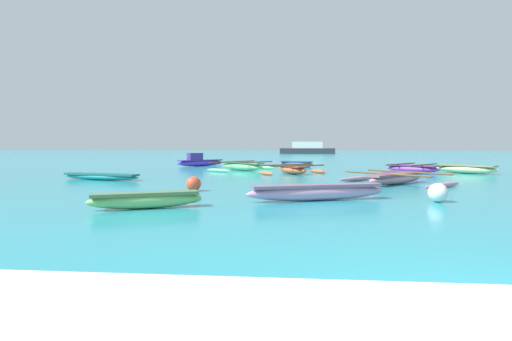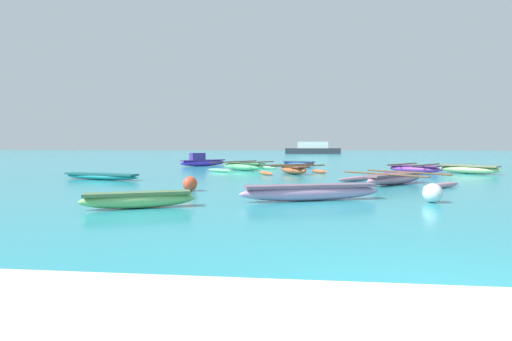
# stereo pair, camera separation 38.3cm
# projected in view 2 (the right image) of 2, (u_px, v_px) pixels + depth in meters

# --- Properties ---
(moored_boat_0) EXTENTS (4.04, 4.50, 0.55)m
(moored_boat_0) POSITION_uv_depth(u_px,v_px,m) (243.00, 166.00, 24.53)
(moored_boat_0) COLOR #7ADC8C
(moored_boat_0) RESTS_ON ground_plane
(moored_boat_1) EXTENTS (2.87, 2.77, 0.48)m
(moored_boat_1) POSITION_uv_depth(u_px,v_px,m) (469.00, 169.00, 21.72)
(moored_boat_1) COLOR #C5D58E
(moored_boat_1) RESTS_ON ground_plane
(moored_boat_2) EXTENTS (4.54, 4.56, 0.48)m
(moored_boat_2) POSITION_uv_depth(u_px,v_px,m) (395.00, 179.00, 15.76)
(moored_boat_2) COLOR #CD869B
(moored_boat_2) RESTS_ON ground_plane
(moored_boat_3) EXTENTS (3.79, 3.12, 0.51)m
(moored_boat_3) POSITION_uv_depth(u_px,v_px,m) (293.00, 170.00, 21.44)
(moored_boat_3) COLOR #D36339
(moored_boat_3) RESTS_ON ground_plane
(moored_boat_4) EXTENTS (3.89, 4.19, 0.51)m
(moored_boat_4) POSITION_uv_depth(u_px,v_px,m) (414.00, 169.00, 22.35)
(moored_boat_4) COLOR purple
(moored_boat_4) RESTS_ON ground_plane
(moored_boat_5) EXTENTS (2.62, 1.82, 0.35)m
(moored_boat_5) POSITION_uv_depth(u_px,v_px,m) (299.00, 163.00, 29.89)
(moored_boat_5) COLOR #2C569D
(moored_boat_5) RESTS_ON ground_plane
(moored_boat_6) EXTENTS (4.04, 1.59, 0.29)m
(moored_boat_6) POSITION_uv_depth(u_px,v_px,m) (101.00, 176.00, 17.94)
(moored_boat_6) COLOR teal
(moored_boat_6) RESTS_ON ground_plane
(moored_boat_7) EXTENTS (2.71, 1.51, 0.40)m
(moored_boat_7) POSITION_uv_depth(u_px,v_px,m) (138.00, 199.00, 9.79)
(moored_boat_7) COLOR #82BF6B
(moored_boat_7) RESTS_ON ground_plane
(moored_boat_8) EXTENTS (3.18, 3.13, 0.98)m
(moored_boat_8) POSITION_uv_depth(u_px,v_px,m) (202.00, 161.00, 29.65)
(moored_boat_8) COLOR #6539DE
(moored_boat_8) RESTS_ON ground_plane
(moored_boat_9) EXTENTS (4.02, 1.79, 0.45)m
(moored_boat_9) POSITION_uv_depth(u_px,v_px,m) (311.00, 192.00, 11.13)
(moored_boat_9) COLOR #CC90BB
(moored_boat_9) RESTS_ON ground_plane
(mooring_buoy_0) EXTENTS (0.52, 0.52, 0.52)m
(mooring_buoy_0) POSITION_uv_depth(u_px,v_px,m) (433.00, 193.00, 10.75)
(mooring_buoy_0) COLOR white
(mooring_buoy_0) RESTS_ON ground_plane
(mooring_buoy_1) EXTENTS (0.50, 0.50, 0.50)m
(mooring_buoy_1) POSITION_uv_depth(u_px,v_px,m) (190.00, 184.00, 13.48)
(mooring_buoy_1) COLOR #E54C2D
(mooring_buoy_1) RESTS_ON ground_plane
(distant_ferry) EXTENTS (10.01, 2.20, 2.20)m
(distant_ferry) POSITION_uv_depth(u_px,v_px,m) (313.00, 149.00, 73.27)
(distant_ferry) COLOR #2D333D
(distant_ferry) RESTS_ON ground_plane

